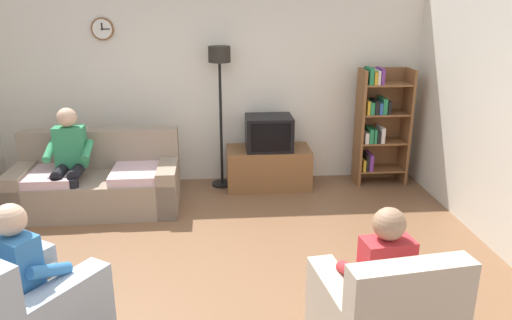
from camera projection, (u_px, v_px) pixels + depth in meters
ground_plane at (213, 278)px, 4.42m from camera, size 12.00×12.00×0.00m
back_wall_assembly at (211, 82)px, 6.52m from camera, size 6.20×0.17×2.70m
couch at (98, 184)px, 5.82m from camera, size 1.91×0.91×0.90m
tv_stand at (268, 167)px, 6.52m from camera, size 1.10×0.56×0.53m
tv at (269, 133)px, 6.35m from camera, size 0.60×0.49×0.44m
bookshelf at (379, 124)px, 6.53m from camera, size 0.68×0.36×1.58m
floor_lamp at (220, 78)px, 6.20m from camera, size 0.28×0.28×1.85m
armchair_near_window at (25, 312)px, 3.47m from camera, size 1.15×1.18×0.90m
armchair_near_bookshelf at (381, 318)px, 3.41m from camera, size 0.91×0.98×0.90m
person_on_couch at (69, 156)px, 5.58m from camera, size 0.51×0.54×1.24m
person_in_left_armchair at (30, 268)px, 3.44m from camera, size 0.61×0.64×1.12m
person_in_right_armchair at (379, 272)px, 3.39m from camera, size 0.55×0.57×1.12m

